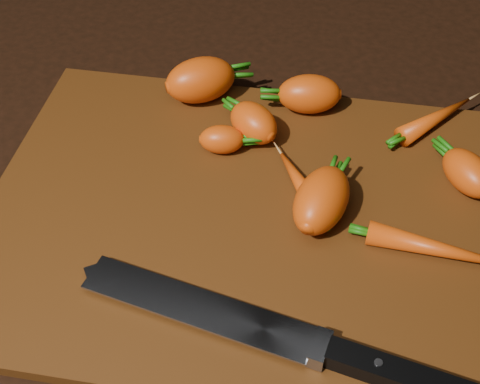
# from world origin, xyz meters

# --- Properties ---
(ground) EXTENTS (2.00, 2.00, 0.01)m
(ground) POSITION_xyz_m (0.00, 0.00, -0.01)
(ground) COLOR black
(cutting_board) EXTENTS (0.50, 0.40, 0.01)m
(cutting_board) POSITION_xyz_m (0.00, 0.00, 0.01)
(cutting_board) COLOR #4F280C
(cutting_board) RESTS_ON ground
(carrot_0) EXTENTS (0.10, 0.09, 0.05)m
(carrot_0) POSITION_xyz_m (-0.07, 0.17, 0.04)
(carrot_0) COLOR #E34D0D
(carrot_0) RESTS_ON cutting_board
(carrot_1) EXTENTS (0.07, 0.07, 0.04)m
(carrot_1) POSITION_xyz_m (-0.00, 0.11, 0.03)
(carrot_1) COLOR #E34D0D
(carrot_1) RESTS_ON cutting_board
(carrot_2) EXTENTS (0.07, 0.09, 0.05)m
(carrot_2) POSITION_xyz_m (0.08, 0.01, 0.04)
(carrot_2) COLOR #E34D0D
(carrot_2) RESTS_ON cutting_board
(carrot_3) EXTENTS (0.08, 0.06, 0.04)m
(carrot_3) POSITION_xyz_m (0.05, 0.17, 0.03)
(carrot_3) COLOR #E34D0D
(carrot_3) RESTS_ON cutting_board
(carrot_4) EXTENTS (0.05, 0.04, 0.03)m
(carrot_4) POSITION_xyz_m (-0.03, 0.09, 0.03)
(carrot_4) COLOR #E34D0D
(carrot_4) RESTS_ON cutting_board
(carrot_5) EXTENTS (0.07, 0.08, 0.04)m
(carrot_5) POSITION_xyz_m (0.22, 0.07, 0.03)
(carrot_5) COLOR #E34D0D
(carrot_5) RESTS_ON cutting_board
(carrot_6) EXTENTS (0.09, 0.09, 0.02)m
(carrot_6) POSITION_xyz_m (0.19, 0.17, 0.02)
(carrot_6) COLOR #E34D0D
(carrot_6) RESTS_ON cutting_board
(carrot_7) EXTENTS (0.14, 0.04, 0.02)m
(carrot_7) POSITION_xyz_m (0.19, -0.02, 0.02)
(carrot_7) COLOR #E34D0D
(carrot_7) RESTS_ON cutting_board
(carrot_8) EXTENTS (0.06, 0.09, 0.02)m
(carrot_8) POSITION_xyz_m (0.06, 0.04, 0.02)
(carrot_8) COLOR #E34D0D
(carrot_8) RESTS_ON cutting_board
(knife) EXTENTS (0.33, 0.10, 0.02)m
(knife) POSITION_xyz_m (0.01, -0.13, 0.02)
(knife) COLOR gray
(knife) RESTS_ON cutting_board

